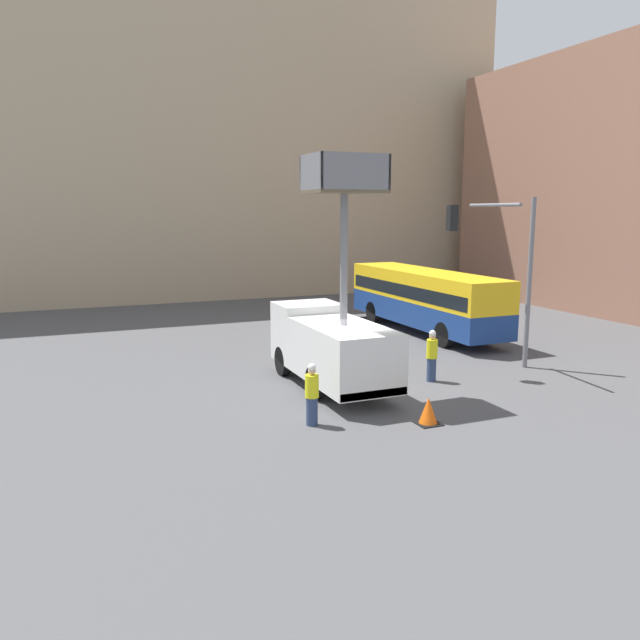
% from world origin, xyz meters
% --- Properties ---
extents(ground_plane, '(120.00, 120.00, 0.00)m').
position_xyz_m(ground_plane, '(0.00, 0.00, 0.00)').
color(ground_plane, '#4C4C4F').
extents(building_backdrop_far, '(44.00, 10.00, 21.57)m').
position_xyz_m(building_backdrop_far, '(0.00, 27.67, 10.78)').
color(building_backdrop_far, tan).
rests_on(building_backdrop_far, ground_plane).
extents(utility_truck, '(2.27, 6.20, 7.53)m').
position_xyz_m(utility_truck, '(-0.67, 1.03, 1.61)').
color(utility_truck, silver).
rests_on(utility_truck, ground_plane).
extents(city_bus, '(2.45, 10.74, 3.00)m').
position_xyz_m(city_bus, '(7.41, 8.15, 1.78)').
color(city_bus, navy).
rests_on(city_bus, ground_plane).
extents(traffic_light_pole, '(3.52, 3.26, 6.36)m').
position_xyz_m(traffic_light_pole, '(6.09, 0.83, 4.28)').
color(traffic_light_pole, slate).
rests_on(traffic_light_pole, ground_plane).
extents(road_worker_near_truck, '(0.38, 0.38, 1.76)m').
position_xyz_m(road_worker_near_truck, '(-2.65, -2.23, 0.87)').
color(road_worker_near_truck, navy).
rests_on(road_worker_near_truck, ground_plane).
extents(road_worker_directing, '(0.38, 0.38, 1.81)m').
position_xyz_m(road_worker_directing, '(2.87, 0.36, 0.91)').
color(road_worker_directing, navy).
rests_on(road_worker_directing, ground_plane).
extents(traffic_cone_near_truck, '(0.67, 0.67, 0.77)m').
position_xyz_m(traffic_cone_near_truck, '(0.38, -3.38, 0.36)').
color(traffic_cone_near_truck, black).
rests_on(traffic_cone_near_truck, ground_plane).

